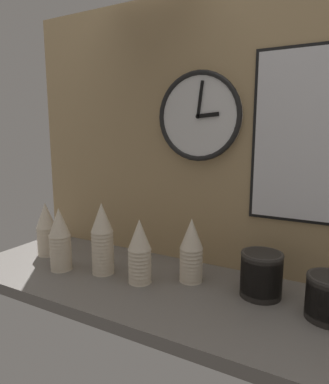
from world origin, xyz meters
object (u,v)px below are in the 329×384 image
(bowl_stack_right, at_px, (261,274))
(menu_board, at_px, (307,137))
(cup_stack_left, at_px, (60,239))
(cup_stack_center, at_px, (140,251))
(wall_clock, at_px, (199,116))
(cup_stack_far_left, at_px, (46,229))
(cup_stack_center_left, at_px, (102,238))
(cup_stack_center_right, at_px, (191,250))

(bowl_stack_right, relative_size, menu_board, 0.25)
(cup_stack_left, bearing_deg, bowl_stack_right, 12.05)
(cup_stack_center, distance_m, wall_clock, 0.55)
(menu_board, bearing_deg, bowl_stack_right, -118.46)
(cup_stack_center, height_order, cup_stack_far_left, same)
(menu_board, bearing_deg, cup_stack_center_left, -157.80)
(cup_stack_center_right, relative_size, cup_stack_left, 0.94)
(cup_stack_center_right, bearing_deg, bowl_stack_right, 1.48)
(cup_stack_center, distance_m, cup_stack_far_left, 0.51)
(cup_stack_center_left, height_order, bowl_stack_right, cup_stack_center_left)
(cup_stack_far_left, distance_m, menu_board, 1.10)
(cup_stack_center_left, bearing_deg, wall_clock, 43.68)
(cup_stack_far_left, relative_size, wall_clock, 0.68)
(cup_stack_center_right, bearing_deg, cup_stack_far_left, -174.69)
(bowl_stack_right, bearing_deg, menu_board, 61.54)
(menu_board, bearing_deg, cup_stack_far_left, -166.89)
(cup_stack_left, bearing_deg, menu_board, 21.30)
(cup_stack_center_left, xyz_separation_m, cup_stack_left, (-0.17, -0.05, -0.01))
(cup_stack_far_left, height_order, wall_clock, wall_clock)
(cup_stack_center_left, bearing_deg, cup_stack_center, -0.02)
(wall_clock, bearing_deg, cup_stack_center, -112.05)
(cup_stack_center_right, distance_m, wall_clock, 0.50)
(cup_stack_left, height_order, wall_clock, wall_clock)
(cup_stack_left, relative_size, menu_board, 0.42)
(cup_stack_center, bearing_deg, cup_stack_far_left, 175.86)
(cup_stack_center, bearing_deg, cup_stack_center_right, 32.28)
(cup_stack_center_right, height_order, bowl_stack_right, cup_stack_center_right)
(cup_stack_center_left, height_order, cup_stack_left, cup_stack_center_left)
(cup_stack_center, xyz_separation_m, menu_board, (0.49, 0.27, 0.40))
(cup_stack_center_right, xyz_separation_m, wall_clock, (-0.05, 0.16, 0.47))
(wall_clock, bearing_deg, cup_stack_center_right, -72.84)
(cup_stack_center_right, height_order, menu_board, menu_board)
(cup_stack_far_left, bearing_deg, bowl_stack_right, 4.27)
(bowl_stack_right, height_order, menu_board, menu_board)
(menu_board, bearing_deg, wall_clock, -178.69)
(wall_clock, height_order, menu_board, menu_board)
(cup_stack_center_left, relative_size, menu_board, 0.46)
(cup_stack_far_left, xyz_separation_m, bowl_stack_right, (0.91, 0.07, -0.04))
(cup_stack_far_left, bearing_deg, cup_stack_center, -4.14)
(cup_stack_center_right, distance_m, cup_stack_far_left, 0.66)
(cup_stack_center_right, height_order, wall_clock, wall_clock)
(bowl_stack_right, distance_m, menu_board, 0.48)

